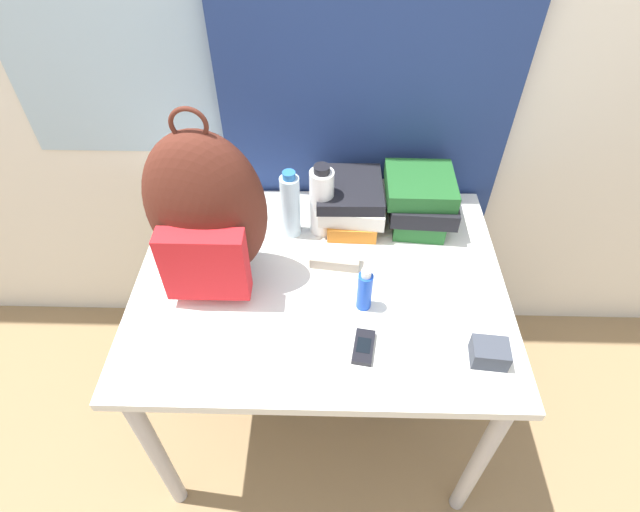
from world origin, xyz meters
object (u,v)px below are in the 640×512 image
camera_pouch (490,353)px  book_stack_center (420,199)px  water_bottle (291,205)px  cell_phone (364,347)px  book_stack_left (352,202)px  sports_bottle (320,201)px  sunglasses_case (335,260)px  sunscreen_bottle (365,290)px  backpack (206,215)px

camera_pouch → book_stack_center: bearing=102.7°
water_bottle → cell_phone: water_bottle is taller
book_stack_left → sports_bottle: sports_bottle is taller
book_stack_center → sunglasses_case: 0.36m
book_stack_left → water_bottle: water_bottle is taller
book_stack_left → cell_phone: size_ratio=2.10×
sunscreen_bottle → sunglasses_case: (-0.08, 0.16, -0.05)m
cell_phone → water_bottle: bearing=115.8°
sunglasses_case → camera_pouch: size_ratio=1.56×
sports_bottle → sunglasses_case: (0.05, -0.16, -0.10)m
backpack → camera_pouch: size_ratio=5.51×
sunscreen_bottle → camera_pouch: size_ratio=1.49×
backpack → sunscreen_bottle: backpack is taller
backpack → book_stack_left: (0.41, 0.25, -0.16)m
sunscreen_bottle → sunglasses_case: sunscreen_bottle is taller
sunscreen_bottle → camera_pouch: (0.32, -0.17, -0.04)m
backpack → sunscreen_bottle: 0.48m
water_bottle → sports_bottle: 0.09m
book_stack_center → water_bottle: bearing=-170.5°
sunglasses_case → camera_pouch: camera_pouch is taller
water_bottle → camera_pouch: 0.72m
book_stack_center → sunscreen_bottle: 0.42m
backpack → book_stack_center: size_ratio=2.19×
water_bottle → sunglasses_case: 0.22m
sports_bottle → sunglasses_case: size_ratio=1.63×
sunscreen_bottle → cell_phone: sunscreen_bottle is taller
sunscreen_bottle → sunglasses_case: size_ratio=0.95×
sports_bottle → sunscreen_bottle: sports_bottle is taller
camera_pouch → sports_bottle: bearing=132.4°
book_stack_center → book_stack_left: bearing=-178.4°
backpack → sunscreen_bottle: bearing=-14.8°
cell_phone → sunglasses_case: size_ratio=0.73×
camera_pouch → sunscreen_bottle: bearing=151.8°
camera_pouch → book_stack_left: bearing=122.7°
backpack → camera_pouch: (0.75, -0.28, -0.21)m
backpack → book_stack_left: bearing=32.0°
sports_bottle → sunglasses_case: 0.19m
cell_phone → camera_pouch: (0.32, -0.02, 0.02)m
book_stack_center → sunscreen_bottle: bearing=-117.4°
cell_phone → sunglasses_case: (-0.08, 0.31, 0.01)m
sunscreen_bottle → sunglasses_case: bearing=116.9°
book_stack_left → camera_pouch: size_ratio=2.39×
book_stack_left → sports_bottle: (-0.10, -0.05, 0.04)m
backpack → water_bottle: 0.31m
book_stack_center → camera_pouch: book_stack_center is taller
water_bottle → sports_bottle: size_ratio=0.95×
book_stack_left → book_stack_center: size_ratio=0.95×
book_stack_left → camera_pouch: (0.35, -0.54, -0.05)m
sports_bottle → sunscreen_bottle: size_ratio=1.71×
book_stack_center → sunscreen_bottle: size_ratio=1.69×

